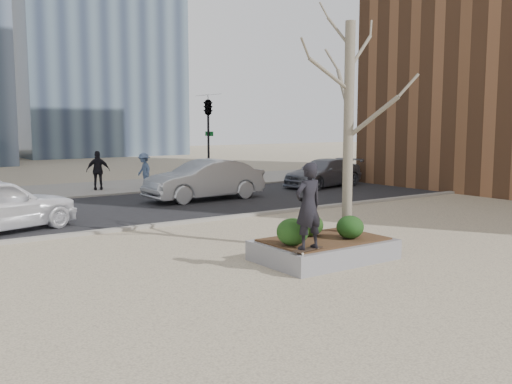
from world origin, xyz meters
TOP-DOWN VIEW (x-y plane):
  - ground at (0.00, 0.00)m, footprint 120.00×120.00m
  - street at (0.00, 10.00)m, footprint 60.00×8.00m
  - far_sidewalk at (0.00, 17.00)m, footprint 60.00×6.00m
  - planter at (1.00, 0.00)m, footprint 3.00×2.00m
  - planter_mulch at (1.00, 0.00)m, footprint 2.70×1.70m
  - sycamore_tree at (2.00, 0.30)m, footprint 2.80×2.80m
  - shrub_left at (-0.05, -0.16)m, footprint 0.70×0.70m
  - shrub_middle at (0.93, 0.40)m, footprint 0.61×0.61m
  - shrub_right at (1.48, -0.35)m, footprint 0.63×0.63m
  - skateboard at (-0.10, -0.73)m, footprint 0.80×0.35m
  - skateboarder at (-0.10, -0.73)m, footprint 0.66×0.43m
  - car_silver at (3.86, 10.43)m, footprint 4.94×1.82m
  - car_third at (11.07, 11.30)m, footprint 4.87×2.63m
  - pedestrian_b at (3.68, 15.96)m, footprint 0.65×1.09m
  - pedestrian_c at (1.49, 16.18)m, footprint 1.15×0.78m
  - traffic_light_far at (6.50, 14.60)m, footprint 0.60×2.48m

SIDE VIEW (x-z plane):
  - ground at x=0.00m, z-range 0.00..0.00m
  - street at x=0.00m, z-range 0.00..0.02m
  - far_sidewalk at x=0.00m, z-range 0.00..0.02m
  - planter at x=1.00m, z-range 0.00..0.45m
  - planter_mulch at x=1.00m, z-range 0.45..0.49m
  - skateboard at x=-0.10m, z-range 0.45..0.53m
  - car_third at x=11.07m, z-range 0.02..1.36m
  - shrub_middle at x=0.93m, z-range 0.49..1.01m
  - shrub_right at x=1.48m, z-range 0.49..1.02m
  - shrub_left at x=-0.05m, z-range 0.49..1.08m
  - car_silver at x=3.86m, z-range 0.02..1.64m
  - pedestrian_b at x=3.68m, z-range 0.02..1.69m
  - pedestrian_c at x=1.49m, z-range 0.02..1.84m
  - skateboarder at x=-0.10m, z-range 0.53..2.32m
  - traffic_light_far at x=6.50m, z-range 0.00..4.50m
  - sycamore_tree at x=2.00m, z-range 0.49..7.09m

